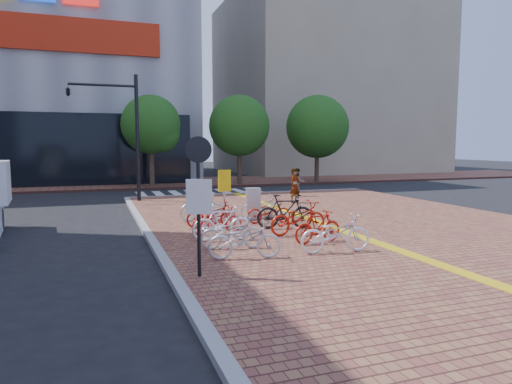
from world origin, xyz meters
name	(u,v)px	position (x,y,z in m)	size (l,w,h in m)	color
ground	(286,240)	(0.00, 0.00, 0.00)	(120.00, 120.00, 0.00)	black
sidewalk	(492,270)	(3.00, -5.00, 0.07)	(14.00, 34.00, 0.15)	brown
tactile_strip	(458,271)	(2.00, -5.00, 0.16)	(0.40, 34.00, 0.01)	gold
kerb_west	(191,306)	(-4.00, -5.00, 0.08)	(0.25, 34.00, 0.15)	gray
kerb_north	(252,194)	(3.00, 12.00, 0.08)	(14.00, 0.25, 0.15)	gray
far_sidewalk	(174,183)	(0.00, 21.00, 0.07)	(70.00, 8.00, 0.15)	brown
building_beige	(323,87)	(18.00, 32.00, 9.00)	(20.00, 18.00, 18.00)	gray
crosswalk	(202,193)	(0.50, 14.00, 0.01)	(7.50, 4.00, 0.01)	silver
street_trees	(254,127)	(5.04, 17.45, 4.10)	(16.20, 4.60, 6.35)	#38281E
bike_0	(245,240)	(-2.13, -2.38, 0.62)	(0.63, 1.80, 0.95)	silver
bike_1	(232,232)	(-2.11, -1.25, 0.60)	(0.59, 1.70, 0.89)	#B1B1B6
bike_2	(223,223)	(-2.09, -0.19, 0.68)	(0.50, 1.77, 1.06)	white
bike_3	(217,220)	(-1.98, 0.84, 0.58)	(0.58, 1.66, 0.87)	red
bike_4	(212,214)	(-1.86, 1.98, 0.60)	(0.60, 1.71, 0.90)	#A9120C
bike_5	(203,207)	(-1.86, 3.38, 0.66)	(0.48, 1.68, 1.01)	silver
bike_6	(335,233)	(0.29, -2.56, 0.65)	(0.67, 1.92, 1.01)	white
bike_7	(318,227)	(0.39, -1.38, 0.62)	(0.45, 1.58, 0.95)	#B11B0C
bike_8	(298,218)	(0.39, -0.06, 0.67)	(0.69, 1.97, 1.04)	#B6210D
bike_9	(285,212)	(0.39, 0.98, 0.72)	(0.54, 1.90, 1.14)	black
bike_10	(269,211)	(0.26, 2.15, 0.57)	(0.56, 1.60, 0.84)	#B11F0C
bike_11	(261,207)	(0.36, 3.23, 0.59)	(0.58, 1.68, 0.88)	white
pedestrian_a	(295,186)	(3.45, 6.97, 0.97)	(0.60, 0.39, 1.64)	gray
pedestrian_b	(298,182)	(4.73, 9.40, 0.90)	(0.73, 0.57, 1.49)	#505265
utility_box	(253,203)	(0.05, 3.26, 0.73)	(0.53, 0.39, 1.16)	silver
yellow_sign	(225,185)	(-1.03, 3.37, 1.44)	(0.50, 0.16, 1.86)	#B7B7BC
notice_sign	(199,189)	(-3.50, -3.50, 2.02)	(0.54, 0.20, 2.97)	black
traffic_light_pole	(106,114)	(-4.92, 10.32, 4.39)	(3.30, 1.27, 6.14)	black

